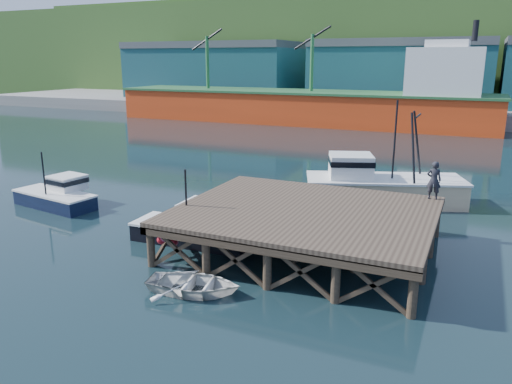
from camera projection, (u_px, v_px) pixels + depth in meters
The scene contains 12 objects.
ground at pixel (207, 235), 26.76m from camera, with size 300.00×300.00×0.00m, color black.
wharf at pixel (304, 214), 23.91m from camera, with size 12.00×10.00×2.62m.
far_quay at pixel (403, 106), 88.17m from camera, with size 160.00×40.00×2.00m, color gray.
warehouse_left at pixel (215, 73), 96.22m from camera, with size 32.00×16.00×9.00m, color #1A4D56.
warehouse_mid at pixel (401, 75), 82.35m from camera, with size 28.00×16.00×9.00m, color #1A4D56.
cargo_ship at pixel (321, 101), 71.55m from camera, with size 55.50×10.00×13.75m.
hillside at pixel (427, 50), 112.02m from camera, with size 220.00×50.00×22.00m, color #2D511E.
boat_navy at pixel (58, 195), 31.79m from camera, with size 6.07×3.61×3.64m.
boat_black at pixel (196, 227), 25.80m from camera, with size 6.44×5.43×3.93m.
trawler at pixel (381, 182), 32.33m from camera, with size 10.59×6.77×6.68m.
dinghy at pixel (194, 284), 19.98m from camera, with size 2.72×3.81×0.79m, color silver.
dockworker at pixel (434, 180), 25.51m from camera, with size 0.72×0.47×1.98m, color black.
Camera 1 is at (12.76, -21.96, 9.12)m, focal length 35.00 mm.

